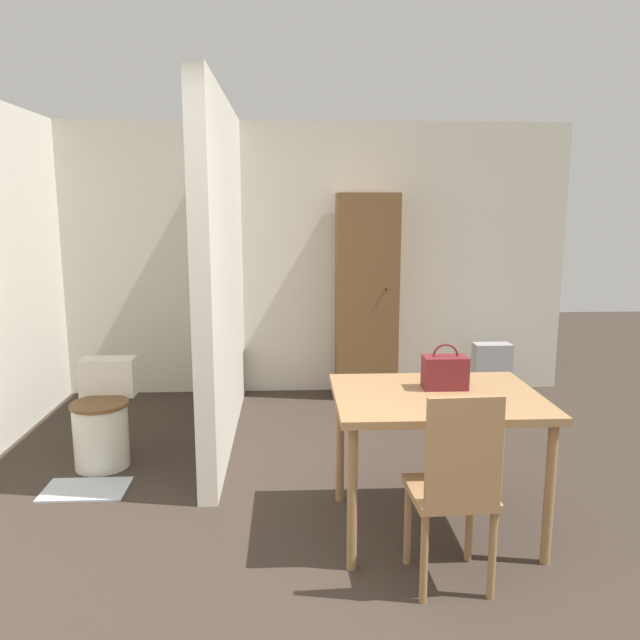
# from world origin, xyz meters

# --- Properties ---
(wall_back) EXTENTS (5.17, 0.12, 2.50)m
(wall_back) POSITION_xyz_m (0.00, 3.78, 1.25)
(wall_back) COLOR beige
(wall_back) RESTS_ON ground_plane
(partition_wall) EXTENTS (0.12, 2.34, 2.50)m
(partition_wall) POSITION_xyz_m (-0.50, 2.55, 1.25)
(partition_wall) COLOR beige
(partition_wall) RESTS_ON ground_plane
(dining_table) EXTENTS (1.08, 0.84, 0.77)m
(dining_table) POSITION_xyz_m (0.76, 1.06, 0.69)
(dining_table) COLOR #997047
(dining_table) RESTS_ON ground_plane
(wooden_chair) EXTENTS (0.39, 0.39, 0.96)m
(wooden_chair) POSITION_xyz_m (0.73, 0.52, 0.51)
(wooden_chair) COLOR #997047
(wooden_chair) RESTS_ON ground_plane
(toilet) EXTENTS (0.38, 0.53, 0.69)m
(toilet) POSITION_xyz_m (-1.29, 2.07, 0.30)
(toilet) COLOR silver
(toilet) RESTS_ON ground_plane
(handbag) EXTENTS (0.24, 0.14, 0.25)m
(handbag) POSITION_xyz_m (0.83, 1.17, 0.86)
(handbag) COLOR maroon
(handbag) RESTS_ON dining_table
(wooden_cabinet) EXTENTS (0.55, 0.35, 1.86)m
(wooden_cabinet) POSITION_xyz_m (0.69, 3.54, 0.93)
(wooden_cabinet) COLOR brown
(wooden_cabinet) RESTS_ON ground_plane
(bath_mat) EXTENTS (0.52, 0.32, 0.01)m
(bath_mat) POSITION_xyz_m (-1.29, 1.64, 0.01)
(bath_mat) COLOR #B2BCC6
(bath_mat) RESTS_ON ground_plane
(space_heater) EXTENTS (0.33, 0.17, 0.53)m
(space_heater) POSITION_xyz_m (1.81, 3.31, 0.27)
(space_heater) COLOR #9E9EA3
(space_heater) RESTS_ON ground_plane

